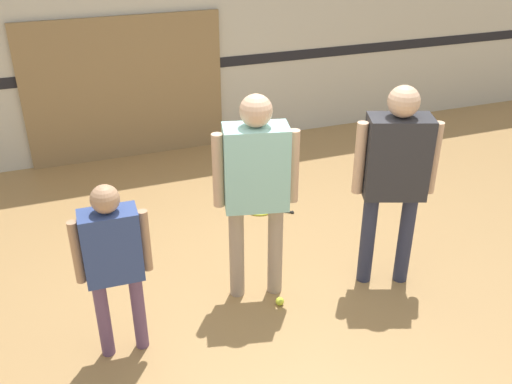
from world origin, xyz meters
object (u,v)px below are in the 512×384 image
at_px(racket_spare_on_floor, 261,208).
at_px(tennis_ball_near_instructor, 280,301).
at_px(tennis_ball_by_spare_racket, 274,213).
at_px(tennis_ball_stray_right, 369,239).
at_px(person_instructor, 256,178).
at_px(person_student_left, 113,254).
at_px(person_student_right, 395,168).
at_px(tennis_ball_stray_left, 276,265).

bearing_deg(racket_spare_on_floor, tennis_ball_near_instructor, -69.15).
height_order(tennis_ball_by_spare_racket, tennis_ball_stray_right, same).
bearing_deg(person_instructor, person_student_left, -152.05).
height_order(racket_spare_on_floor, tennis_ball_stray_right, tennis_ball_stray_right).
bearing_deg(person_student_right, tennis_ball_stray_right, -89.56).
height_order(person_student_right, tennis_ball_near_instructor, person_student_right).
bearing_deg(tennis_ball_stray_left, tennis_ball_by_spare_racket, 69.41).
xyz_separation_m(person_student_right, tennis_ball_stray_right, (0.19, 0.52, -0.99)).
height_order(person_student_right, tennis_ball_stray_right, person_student_right).
xyz_separation_m(person_student_left, tennis_ball_by_spare_racket, (1.67, 1.36, -0.77)).
relative_size(racket_spare_on_floor, tennis_ball_stray_left, 7.75).
bearing_deg(person_instructor, tennis_ball_stray_left, 53.26).
bearing_deg(person_student_left, person_instructor, 17.01).
bearing_deg(racket_spare_on_floor, tennis_ball_by_spare_racket, -30.36).
distance_m(person_instructor, tennis_ball_stray_left, 1.05).
relative_size(person_instructor, tennis_ball_by_spare_racket, 24.98).
xyz_separation_m(person_student_left, tennis_ball_near_instructor, (1.20, 0.07, -0.77)).
xyz_separation_m(tennis_ball_near_instructor, tennis_ball_stray_left, (0.15, 0.45, 0.00)).
height_order(tennis_ball_by_spare_racket, tennis_ball_stray_left, same).
relative_size(tennis_ball_near_instructor, tennis_ball_stray_right, 1.00).
xyz_separation_m(tennis_ball_near_instructor, tennis_ball_by_spare_racket, (0.47, 1.29, 0.00)).
distance_m(person_instructor, tennis_ball_by_spare_racket, 1.57).
bearing_deg(tennis_ball_stray_left, tennis_ball_stray_right, 5.26).
xyz_separation_m(racket_spare_on_floor, tennis_ball_stray_left, (-0.24, -1.01, 0.02)).
relative_size(tennis_ball_by_spare_racket, tennis_ball_stray_right, 1.00).
height_order(tennis_ball_stray_left, tennis_ball_stray_right, same).
bearing_deg(tennis_ball_by_spare_racket, person_instructor, -118.70).
bearing_deg(person_student_left, person_student_right, 4.31).
distance_m(person_student_left, tennis_ball_stray_right, 2.51).
height_order(person_student_left, tennis_ball_by_spare_racket, person_student_left).
distance_m(racket_spare_on_floor, tennis_ball_stray_left, 1.04).
xyz_separation_m(tennis_ball_near_instructor, tennis_ball_stray_right, (1.11, 0.54, 0.00)).
height_order(person_instructor, person_student_left, person_instructor).
bearing_deg(person_student_right, racket_spare_on_floor, -49.97).
bearing_deg(tennis_ball_stray_right, tennis_ball_stray_left, -174.74).
bearing_deg(tennis_ball_near_instructor, racket_spare_on_floor, 74.88).
height_order(racket_spare_on_floor, tennis_ball_near_instructor, tennis_ball_near_instructor).
bearing_deg(person_student_left, tennis_ball_by_spare_racket, 41.10).
xyz_separation_m(racket_spare_on_floor, tennis_ball_near_instructor, (-0.40, -1.46, 0.02)).
bearing_deg(person_instructor, tennis_ball_by_spare_racket, 74.11).
xyz_separation_m(person_student_right, tennis_ball_stray_left, (-0.77, 0.43, -0.99)).
relative_size(person_instructor, racket_spare_on_floor, 3.22).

